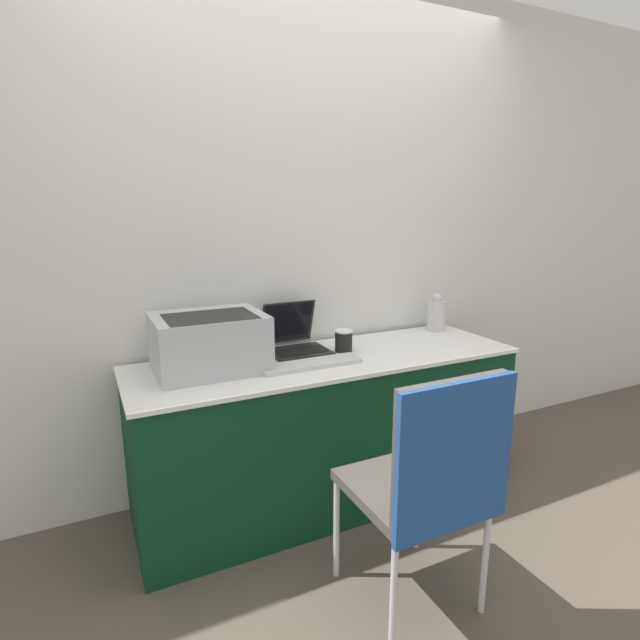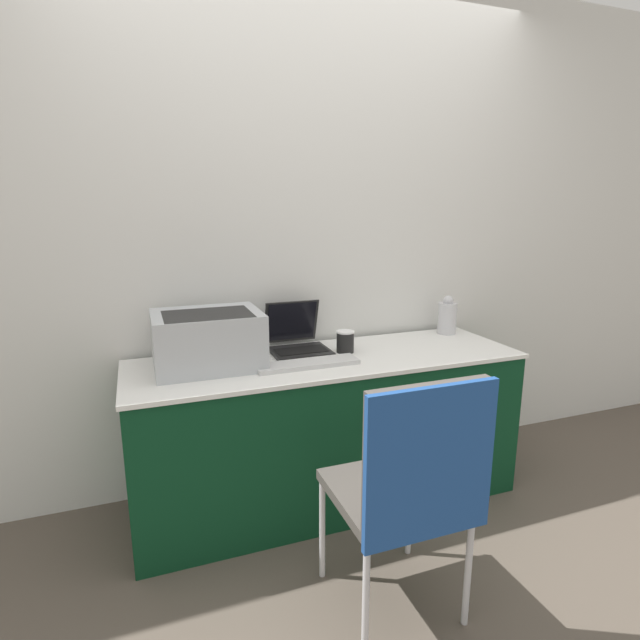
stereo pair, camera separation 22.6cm
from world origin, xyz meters
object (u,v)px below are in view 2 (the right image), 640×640
at_px(laptop_left, 297,340).
at_px(printer, 208,338).
at_px(coffee_cup, 345,342).
at_px(chair, 412,477).
at_px(metal_pitcher, 447,317).
at_px(external_keyboard, 307,364).

bearing_deg(laptop_left, printer, -166.58).
bearing_deg(coffee_cup, chair, -98.73).
bearing_deg(metal_pitcher, coffee_cup, -168.27).
distance_m(laptop_left, chair, 1.03).
relative_size(laptop_left, coffee_cup, 2.83).
bearing_deg(metal_pitcher, printer, -174.10).
bearing_deg(printer, chair, -59.21).
xyz_separation_m(coffee_cup, chair, (-0.14, -0.89, -0.23)).
relative_size(printer, coffee_cup, 4.35).
relative_size(laptop_left, external_keyboard, 0.65).
relative_size(laptop_left, chair, 0.33).
height_order(laptop_left, chair, laptop_left).
bearing_deg(external_keyboard, coffee_cup, 29.88).
bearing_deg(metal_pitcher, external_keyboard, -163.06).
height_order(printer, laptop_left, printer).
relative_size(coffee_cup, metal_pitcher, 0.50).
distance_m(coffee_cup, chair, 0.93).
distance_m(printer, metal_pitcher, 1.36).
relative_size(external_keyboard, chair, 0.51).
distance_m(printer, external_keyboard, 0.46).
bearing_deg(metal_pitcher, chair, -128.67).
height_order(external_keyboard, chair, chair).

